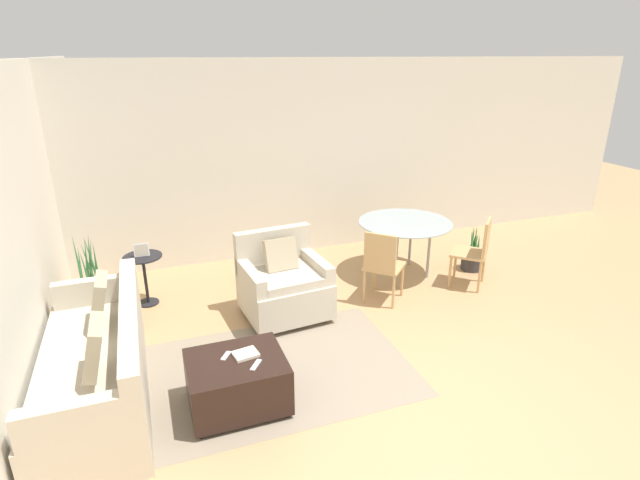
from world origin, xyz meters
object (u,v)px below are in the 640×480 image
at_px(book_stack, 246,354).
at_px(potted_plant_small, 472,257).
at_px(couch, 99,368).
at_px(ottoman, 237,381).
at_px(potted_plant, 94,297).
at_px(tv_remote_secondary, 226,356).
at_px(picture_frame, 141,250).
at_px(dining_chair_near_left, 382,262).
at_px(dining_table, 405,227).
at_px(dining_chair_near_right, 477,248).
at_px(tv_remote_primary, 256,365).
at_px(side_table, 144,270).
at_px(armchair, 283,285).

height_order(book_stack, potted_plant_small, potted_plant_small).
distance_m(couch, ottoman, 1.18).
height_order(ottoman, potted_plant, potted_plant).
distance_m(couch, tv_remote_secondary, 1.10).
height_order(book_stack, tv_remote_secondary, book_stack).
height_order(book_stack, picture_frame, picture_frame).
bearing_deg(potted_plant, couch, -85.32).
bearing_deg(dining_chair_near_left, tv_remote_secondary, -149.73).
relative_size(book_stack, dining_table, 0.18).
bearing_deg(dining_chair_near_right, tv_remote_primary, -156.02).
relative_size(ottoman, picture_frame, 4.66).
relative_size(dining_table, dining_chair_near_left, 1.36).
bearing_deg(ottoman, dining_chair_near_right, 21.15).
bearing_deg(book_stack, picture_frame, 108.84).
bearing_deg(dining_table, side_table, 175.36).
bearing_deg(picture_frame, ottoman, -73.66).
xyz_separation_m(tv_remote_primary, tv_remote_secondary, (-0.20, 0.21, 0.00)).
bearing_deg(armchair, dining_chair_near_left, -5.47).
height_order(couch, dining_chair_near_left, couch).
bearing_deg(tv_remote_primary, book_stack, 105.42).
relative_size(armchair, potted_plant, 0.96).
distance_m(ottoman, tv_remote_secondary, 0.24).
distance_m(armchair, book_stack, 1.52).
height_order(potted_plant, dining_table, potted_plant).
xyz_separation_m(armchair, potted_plant_small, (2.78, 0.33, -0.19)).
height_order(couch, armchair, armchair).
height_order(tv_remote_secondary, dining_table, dining_table).
distance_m(armchair, tv_remote_primary, 1.66).
bearing_deg(side_table, book_stack, -71.16).
bearing_deg(book_stack, ottoman, -156.60).
height_order(couch, tv_remote_primary, couch).
bearing_deg(tv_remote_secondary, armchair, 56.23).
height_order(armchair, potted_plant_small, armchair).
distance_m(potted_plant, dining_chair_near_right, 4.58).
relative_size(potted_plant, side_table, 1.64).
xyz_separation_m(couch, tv_remote_secondary, (1.01, -0.41, 0.14)).
xyz_separation_m(tv_remote_secondary, dining_table, (2.70, 1.85, 0.21)).
xyz_separation_m(couch, dining_chair_near_right, (4.37, 0.78, 0.21)).
bearing_deg(potted_plant_small, picture_frame, 173.51).
xyz_separation_m(dining_chair_near_right, potted_plant_small, (0.30, 0.44, -0.34)).
bearing_deg(tv_remote_secondary, picture_frame, 105.29).
height_order(armchair, ottoman, armchair).
relative_size(potted_plant, picture_frame, 5.87).
distance_m(tv_remote_primary, tv_remote_secondary, 0.29).
height_order(potted_plant, side_table, potted_plant).
xyz_separation_m(picture_frame, potted_plant_small, (4.23, -0.48, -0.51)).
xyz_separation_m(book_stack, picture_frame, (-0.74, 2.16, 0.22)).
height_order(tv_remote_primary, potted_plant_small, potted_plant_small).
bearing_deg(potted_plant, picture_frame, 9.38).
relative_size(dining_chair_near_right, potted_plant_small, 1.36).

